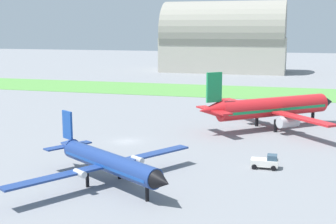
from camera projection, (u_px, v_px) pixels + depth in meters
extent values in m
plane|color=gray|center=(127.00, 141.00, 77.82)|extent=(600.00, 600.00, 0.00)
cube|color=#549342|center=(204.00, 91.00, 140.78)|extent=(360.00, 28.00, 0.08)
cylinder|color=navy|center=(109.00, 162.00, 55.73)|extent=(15.76, 11.17, 2.38)
cone|color=black|center=(161.00, 181.00, 48.79)|extent=(3.26, 3.24, 2.33)
cone|color=navy|center=(66.00, 145.00, 62.97)|extent=(3.96, 3.59, 2.14)
cube|color=#19479E|center=(109.00, 164.00, 55.76)|extent=(14.98, 10.70, 0.33)
cube|color=navy|center=(148.00, 155.00, 60.48)|extent=(8.40, 11.96, 0.24)
cube|color=navy|center=(58.00, 176.00, 51.83)|extent=(8.40, 11.96, 0.24)
cylinder|color=#B7BABF|center=(137.00, 159.00, 58.44)|extent=(2.02, 1.66, 0.76)
cylinder|color=#B7BABF|center=(80.00, 173.00, 52.90)|extent=(2.02, 1.66, 0.76)
cube|color=#19479E|center=(67.00, 125.00, 62.12)|extent=(1.96, 1.39, 3.81)
cube|color=navy|center=(79.00, 144.00, 63.73)|extent=(2.99, 3.58, 0.19)
cube|color=navy|center=(57.00, 148.00, 61.53)|extent=(2.99, 3.58, 0.19)
cylinder|color=black|center=(147.00, 194.00, 50.89)|extent=(0.43, 0.43, 1.67)
cylinder|color=black|center=(119.00, 172.00, 58.52)|extent=(0.43, 0.43, 1.67)
cylinder|color=black|center=(87.00, 180.00, 55.40)|extent=(0.43, 0.43, 1.67)
cylinder|color=red|center=(273.00, 107.00, 87.43)|extent=(20.15, 18.34, 3.61)
cone|color=black|center=(326.00, 102.00, 93.06)|extent=(4.81, 4.83, 3.54)
cone|color=red|center=(211.00, 110.00, 81.43)|extent=(5.60, 5.48, 3.25)
cube|color=#198C4C|center=(273.00, 108.00, 87.48)|extent=(19.21, 17.52, 0.51)
cube|color=red|center=(246.00, 104.00, 94.24)|extent=(12.14, 13.36, 0.36)
cube|color=red|center=(299.00, 118.00, 80.28)|extent=(12.14, 13.36, 0.36)
cylinder|color=#B7BABF|center=(254.00, 113.00, 91.96)|extent=(4.27, 4.10, 1.99)
cylinder|color=#B7BABF|center=(288.00, 122.00, 83.02)|extent=(4.27, 4.10, 1.99)
cube|color=#198C4C|center=(214.00, 87.00, 81.00)|extent=(2.51, 2.28, 5.26)
cube|color=red|center=(207.00, 108.00, 83.76)|extent=(4.52, 4.76, 0.29)
cube|color=red|center=(221.00, 112.00, 79.69)|extent=(4.52, 4.76, 0.29)
cylinder|color=black|center=(313.00, 118.00, 92.18)|extent=(0.65, 0.65, 2.30)
cylinder|color=black|center=(257.00, 120.00, 89.76)|extent=(0.65, 0.65, 2.30)
cylinder|color=black|center=(276.00, 126.00, 84.74)|extent=(0.65, 0.65, 2.30)
cube|color=white|center=(264.00, 163.00, 62.84)|extent=(3.62, 1.84, 0.90)
cube|color=#334C60|center=(272.00, 157.00, 62.45)|extent=(1.31, 1.53, 0.70)
cylinder|color=black|center=(274.00, 165.00, 63.46)|extent=(0.70, 0.26, 0.70)
cylinder|color=black|center=(274.00, 168.00, 61.75)|extent=(0.70, 0.26, 0.70)
cylinder|color=black|center=(255.00, 163.00, 64.10)|extent=(0.70, 0.26, 0.70)
cylinder|color=black|center=(254.00, 167.00, 62.38)|extent=(0.70, 0.26, 0.70)
cube|color=#B2AD9E|center=(224.00, 55.00, 201.06)|extent=(52.39, 23.91, 14.53)
cylinder|color=gray|center=(224.00, 32.00, 199.34)|extent=(51.34, 26.30, 26.30)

